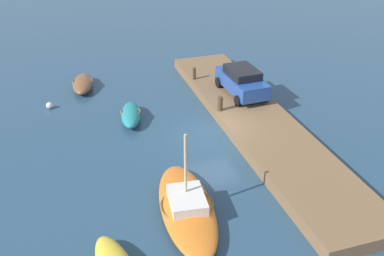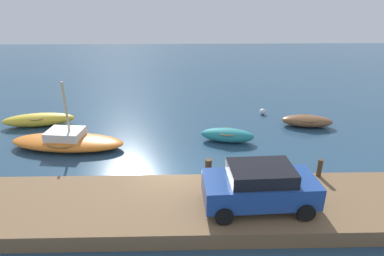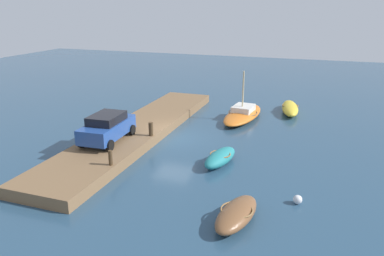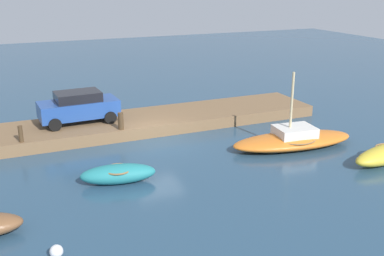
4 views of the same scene
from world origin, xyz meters
name	(u,v)px [view 1 (image 1 of 4)]	position (x,y,z in m)	size (l,w,h in m)	color
ground_plane	(214,135)	(0.00, 0.00, 0.00)	(84.00, 84.00, 0.00)	navy
dock_platform	(257,123)	(0.00, -2.53, 0.31)	(20.28, 3.80, 0.62)	brown
rowboat_brown	(83,84)	(8.34, 6.13, 0.37)	(3.33, 1.76, 0.72)	brown
dinghy_teal	(131,115)	(2.99, 3.99, 0.40)	(3.17, 1.65, 0.78)	teal
sailboat_orange	(187,207)	(-5.89, 3.38, 0.41)	(6.43, 2.81, 3.74)	orange
mooring_post_west	(220,104)	(1.53, -0.88, 1.05)	(0.28, 0.28, 0.86)	#47331E
mooring_post_mid_west	(194,73)	(6.29, -0.88, 1.01)	(0.20, 0.20, 0.79)	#47331E
parked_car	(242,81)	(3.23, -2.91, 1.49)	(4.13, 2.18, 1.66)	#234793
marker_buoy	(49,105)	(6.02, 8.36, 0.20)	(0.40, 0.40, 0.40)	silver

